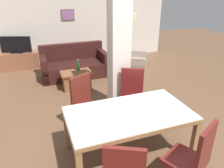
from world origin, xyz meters
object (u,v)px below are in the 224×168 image
object	(u,v)px
dining_chair_far_left	(85,103)
armchair	(130,64)
dining_table	(129,120)
coffee_table	(76,80)
dining_chair_near_right	(193,157)
tv_stand	(19,61)
sofa	(74,66)
tv_screen	(16,45)
dining_chair_far_right	(131,94)
bottle	(78,66)
floor_lamp	(132,21)

from	to	relation	value
dining_chair_far_left	armchair	xyz separation A→B (m)	(1.99, 2.38, -0.28)
dining_table	coffee_table	bearing A→B (deg)	95.51
coffee_table	dining_table	bearing A→B (deg)	-84.49
dining_chair_far_left	armchair	world-z (taller)	dining_chair_far_left
coffee_table	dining_chair_near_right	bearing A→B (deg)	-78.77
dining_table	tv_stand	world-z (taller)	dining_table
armchair	sofa	bearing A→B (deg)	-70.94
dining_table	tv_stand	xyz separation A→B (m)	(-1.70, 4.80, -0.35)
dining_chair_far_left	tv_screen	bearing A→B (deg)	-100.14
armchair	tv_stand	world-z (taller)	armchair
dining_chair_far_left	coffee_table	size ratio (longest dim) A/B	1.35
dining_table	dining_chair_near_right	bearing A→B (deg)	-63.35
dining_chair_far_right	dining_chair_near_right	distance (m)	1.80
dining_table	tv_stand	distance (m)	5.11
dining_chair_near_right	bottle	world-z (taller)	dining_chair_near_right
tv_stand	floor_lamp	bearing A→B (deg)	-4.36
sofa	bottle	world-z (taller)	sofa
bottle	armchair	bearing A→B (deg)	14.65
bottle	tv_screen	world-z (taller)	tv_screen
tv_stand	dining_chair_far_right	bearing A→B (deg)	-61.13
armchair	coffee_table	bearing A→B (deg)	-41.94
floor_lamp	dining_chair_near_right	bearing A→B (deg)	-106.95
dining_chair_near_right	tv_screen	world-z (taller)	tv_screen
tv_screen	floor_lamp	bearing A→B (deg)	-164.66
sofa	tv_stand	size ratio (longest dim) A/B	1.54
armchair	dining_table	bearing A→B (deg)	6.12
dining_table	tv_screen	size ratio (longest dim) A/B	2.07
armchair	dining_chair_far_left	bearing A→B (deg)	-8.61
sofa	tv_stand	world-z (taller)	sofa
dining_chair_far_right	tv_screen	bearing A→B (deg)	-33.82
sofa	tv_screen	bearing A→B (deg)	-37.10
dining_chair_far_left	dining_chair_far_right	world-z (taller)	same
bottle	floor_lamp	size ratio (longest dim) A/B	0.18
dining_chair_far_left	dining_chair_far_right	distance (m)	0.92
dining_chair_far_left	dining_chair_near_right	world-z (taller)	same
coffee_table	bottle	world-z (taller)	bottle
bottle	tv_screen	bearing A→B (deg)	127.46
sofa	bottle	xyz separation A→B (m)	(-0.04, -0.81, 0.27)
dining_chair_near_right	bottle	xyz separation A→B (m)	(-0.63, 3.73, 0.02)
sofa	coffee_table	size ratio (longest dim) A/B	2.44
tv_screen	bottle	bearing A→B (deg)	147.16
dining_chair_far_right	bottle	bearing A→B (deg)	-44.48
dining_chair_near_right	armchair	distance (m)	4.32
bottle	floor_lamp	xyz separation A→B (m)	(2.29, 1.70, 0.80)
dining_chair_far_left	floor_lamp	xyz separation A→B (m)	(2.57, 3.64, 0.81)
dining_chair_near_right	sofa	xyz separation A→B (m)	(-0.59, 4.53, -0.25)
dining_chair_far_right	tv_screen	world-z (taller)	tv_screen
dining_table	floor_lamp	bearing A→B (deg)	64.92
dining_chair_far_right	dining_table	bearing A→B (deg)	90.00
bottle	coffee_table	bearing A→B (deg)	-133.32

